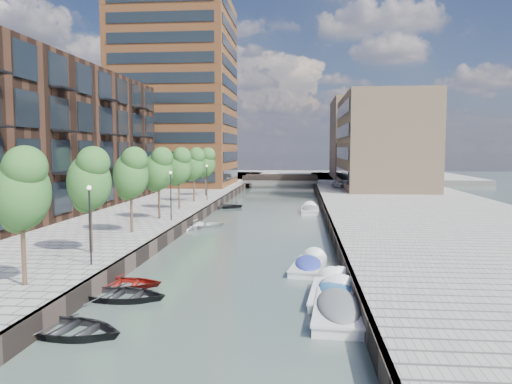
# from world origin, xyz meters

# --- Properties ---
(water) EXTENTS (300.00, 300.00, 0.00)m
(water) POSITION_xyz_m (0.00, 40.00, 0.00)
(water) COLOR #38473F
(water) RESTS_ON ground
(quay_right) EXTENTS (20.00, 140.00, 1.00)m
(quay_right) POSITION_xyz_m (16.00, 40.00, 0.50)
(quay_right) COLOR gray
(quay_right) RESTS_ON ground
(quay_wall_left) EXTENTS (0.25, 140.00, 1.00)m
(quay_wall_left) POSITION_xyz_m (-6.10, 40.00, 0.50)
(quay_wall_left) COLOR #332823
(quay_wall_left) RESTS_ON ground
(quay_wall_right) EXTENTS (0.25, 140.00, 1.00)m
(quay_wall_right) POSITION_xyz_m (6.10, 40.00, 0.50)
(quay_wall_right) COLOR #332823
(quay_wall_right) RESTS_ON ground
(far_closure) EXTENTS (80.00, 40.00, 1.00)m
(far_closure) POSITION_xyz_m (0.00, 100.00, 0.50)
(far_closure) COLOR gray
(far_closure) RESTS_ON ground
(apartment_block) EXTENTS (8.00, 38.00, 14.00)m
(apartment_block) POSITION_xyz_m (-20.00, 30.00, 8.00)
(apartment_block) COLOR black
(apartment_block) RESTS_ON quay_left
(tower) EXTENTS (18.00, 18.00, 30.00)m
(tower) POSITION_xyz_m (-17.00, 65.00, 16.00)
(tower) COLOR brown
(tower) RESTS_ON quay_left
(tan_block_near) EXTENTS (12.00, 25.00, 14.00)m
(tan_block_near) POSITION_xyz_m (16.00, 62.00, 8.00)
(tan_block_near) COLOR #A08262
(tan_block_near) RESTS_ON quay_right
(tan_block_far) EXTENTS (12.00, 20.00, 16.00)m
(tan_block_far) POSITION_xyz_m (16.00, 88.00, 9.00)
(tan_block_far) COLOR #A08262
(tan_block_far) RESTS_ON quay_right
(bridge) EXTENTS (13.00, 6.00, 1.30)m
(bridge) POSITION_xyz_m (0.00, 72.00, 1.39)
(bridge) COLOR gray
(bridge) RESTS_ON ground
(tree_0) EXTENTS (2.50, 2.50, 5.95)m
(tree_0) POSITION_xyz_m (-8.50, 4.00, 5.31)
(tree_0) COLOR #382619
(tree_0) RESTS_ON quay_left
(tree_1) EXTENTS (2.50, 2.50, 5.95)m
(tree_1) POSITION_xyz_m (-8.50, 11.00, 5.31)
(tree_1) COLOR #382619
(tree_1) RESTS_ON quay_left
(tree_2) EXTENTS (2.50, 2.50, 5.95)m
(tree_2) POSITION_xyz_m (-8.50, 18.00, 5.31)
(tree_2) COLOR #382619
(tree_2) RESTS_ON quay_left
(tree_3) EXTENTS (2.50, 2.50, 5.95)m
(tree_3) POSITION_xyz_m (-8.50, 25.00, 5.31)
(tree_3) COLOR #382619
(tree_3) RESTS_ON quay_left
(tree_4) EXTENTS (2.50, 2.50, 5.95)m
(tree_4) POSITION_xyz_m (-8.50, 32.00, 5.31)
(tree_4) COLOR #382619
(tree_4) RESTS_ON quay_left
(tree_5) EXTENTS (2.50, 2.50, 5.95)m
(tree_5) POSITION_xyz_m (-8.50, 39.00, 5.31)
(tree_5) COLOR #382619
(tree_5) RESTS_ON quay_left
(tree_6) EXTENTS (2.50, 2.50, 5.95)m
(tree_6) POSITION_xyz_m (-8.50, 46.00, 5.31)
(tree_6) COLOR #382619
(tree_6) RESTS_ON quay_left
(lamp_0) EXTENTS (0.24, 0.24, 4.12)m
(lamp_0) POSITION_xyz_m (-7.20, 8.00, 3.51)
(lamp_0) COLOR black
(lamp_0) RESTS_ON quay_left
(lamp_1) EXTENTS (0.24, 0.24, 4.12)m
(lamp_1) POSITION_xyz_m (-7.20, 24.00, 3.51)
(lamp_1) COLOR black
(lamp_1) RESTS_ON quay_left
(lamp_2) EXTENTS (0.24, 0.24, 4.12)m
(lamp_2) POSITION_xyz_m (-7.20, 40.00, 3.51)
(lamp_2) COLOR black
(lamp_2) RESTS_ON quay_left
(sloop_0) EXTENTS (4.98, 4.00, 0.92)m
(sloop_0) POSITION_xyz_m (-5.07, 1.00, 0.00)
(sloop_0) COLOR black
(sloop_0) RESTS_ON ground
(sloop_1) EXTENTS (4.58, 3.44, 0.90)m
(sloop_1) POSITION_xyz_m (-4.70, 5.47, 0.00)
(sloop_1) COLOR black
(sloop_1) RESTS_ON ground
(sloop_2) EXTENTS (4.40, 3.41, 0.84)m
(sloop_2) POSITION_xyz_m (-5.39, 7.43, 0.00)
(sloop_2) COLOR maroon
(sloop_2) RESTS_ON ground
(sloop_3) EXTENTS (5.74, 5.00, 0.99)m
(sloop_3) POSITION_xyz_m (-5.36, 26.23, 0.00)
(sloop_3) COLOR white
(sloop_3) RESTS_ON ground
(sloop_4) EXTENTS (5.21, 4.21, 0.95)m
(sloop_4) POSITION_xyz_m (-5.40, 41.10, 0.00)
(sloop_4) COLOR black
(sloop_4) RESTS_ON ground
(motorboat_0) EXTENTS (2.52, 5.09, 1.62)m
(motorboat_0) POSITION_xyz_m (5.32, 7.10, 0.20)
(motorboat_0) COLOR white
(motorboat_0) RESTS_ON ground
(motorboat_1) EXTENTS (2.44, 5.90, 1.92)m
(motorboat_1) POSITION_xyz_m (5.25, 4.48, 0.23)
(motorboat_1) COLOR silver
(motorboat_1) RESTS_ON ground
(motorboat_2) EXTENTS (2.21, 5.16, 1.67)m
(motorboat_2) POSITION_xyz_m (5.05, 7.04, 0.10)
(motorboat_2) COLOR silver
(motorboat_2) RESTS_ON ground
(motorboat_3) EXTENTS (2.37, 4.92, 1.57)m
(motorboat_3) POSITION_xyz_m (4.13, 12.27, 0.19)
(motorboat_3) COLOR beige
(motorboat_3) RESTS_ON ground
(motorboat_4) EXTENTS (1.92, 5.36, 1.78)m
(motorboat_4) POSITION_xyz_m (4.61, 38.29, 0.22)
(motorboat_4) COLOR #B2B2B0
(motorboat_4) RESTS_ON ground
(car) EXTENTS (2.57, 3.65, 1.15)m
(car) POSITION_xyz_m (9.47, 60.49, 1.58)
(car) COLOR #A8ACAD
(car) RESTS_ON quay_right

